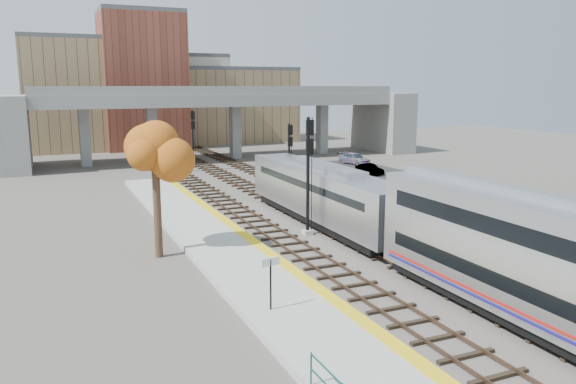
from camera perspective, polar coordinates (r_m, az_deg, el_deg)
name	(u,v)px	position (r m, az deg, el deg)	size (l,w,h in m)	color
ground	(367,256)	(32.84, 7.99, -6.43)	(160.00, 160.00, 0.00)	#47423D
platform	(248,269)	(29.79, -4.09, -7.82)	(4.50, 60.00, 0.35)	#9E9E99
yellow_strip	(281,261)	(30.38, -0.69, -7.06)	(0.70, 60.00, 0.01)	yellow
tracks	(293,210)	(43.94, 0.51, -1.80)	(10.70, 95.00, 0.25)	black
overpass	(220,115)	(74.89, -6.94, 7.80)	(54.00, 12.00, 9.50)	slate
buildings_far	(159,96)	(94.91, -12.93, 9.49)	(43.00, 21.00, 20.60)	#8F7953
parking_lot	(343,172)	(63.36, 5.58, 2.02)	(14.00, 18.00, 0.04)	black
locomotive	(322,193)	(39.21, 3.52, -0.08)	(3.02, 19.05, 4.10)	#A8AAB2
signal_mast_near	(308,176)	(36.17, 2.08, 1.67)	(0.60, 0.64, 7.69)	#9E9E99
signal_mast_mid	(289,162)	(49.11, 0.14, 3.07)	(0.60, 0.64, 6.39)	#9E9E99
signal_mast_far	(193,141)	(64.47, -9.62, 5.10)	(0.60, 0.64, 6.91)	#9E9E99
station_sign	(271,273)	(23.66, -1.78, -8.19)	(0.89, 0.23, 2.27)	black
tree	(155,157)	(31.96, -13.36, 3.43)	(3.60, 3.60, 7.73)	#382619
car_a	(336,174)	(57.55, 4.95, 1.83)	(1.57, 3.91, 1.33)	#99999E
car_b	(370,169)	(61.92, 8.29, 2.31)	(1.22, 3.51, 1.16)	#99999E
car_c	(355,159)	(69.91, 6.77, 3.39)	(1.87, 4.60, 1.33)	#99999E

